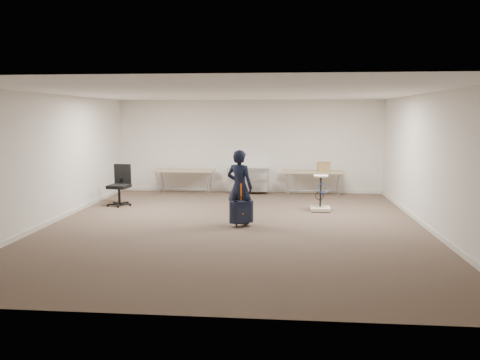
# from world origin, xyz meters

# --- Properties ---
(ground) EXTENTS (9.00, 9.00, 0.00)m
(ground) POSITION_xyz_m (0.00, 0.00, 0.00)
(ground) COLOR #4F3D30
(ground) RESTS_ON ground
(room_shell) EXTENTS (8.00, 9.00, 9.00)m
(room_shell) POSITION_xyz_m (0.00, 1.38, 0.05)
(room_shell) COLOR silver
(room_shell) RESTS_ON ground
(folding_table_left) EXTENTS (1.80, 0.75, 0.73)m
(folding_table_left) POSITION_xyz_m (-1.90, 3.95, 0.68)
(folding_table_left) COLOR tan
(folding_table_left) RESTS_ON ground
(folding_table_right) EXTENTS (1.80, 0.75, 0.73)m
(folding_table_right) POSITION_xyz_m (1.90, 3.95, 0.68)
(folding_table_right) COLOR tan
(folding_table_right) RESTS_ON ground
(wire_shelf) EXTENTS (1.22, 0.47, 0.80)m
(wire_shelf) POSITION_xyz_m (0.00, 4.20, 0.44)
(wire_shelf) COLOR silver
(wire_shelf) RESTS_ON ground
(person) EXTENTS (0.69, 0.58, 1.62)m
(person) POSITION_xyz_m (0.08, 0.26, 0.81)
(person) COLOR black
(person) RESTS_ON ground
(suitcase) EXTENTS (0.39, 0.31, 0.92)m
(suitcase) POSITION_xyz_m (0.14, 0.00, 0.31)
(suitcase) COLOR #161B31
(suitcase) RESTS_ON ground
(office_chair) EXTENTS (0.65, 0.65, 1.07)m
(office_chair) POSITION_xyz_m (-3.22, 2.06, 0.32)
(office_chair) COLOR black
(office_chair) RESTS_ON ground
(equipment_cart) EXTENTS (0.50, 0.50, 0.89)m
(equipment_cart) POSITION_xyz_m (1.95, 1.79, 0.23)
(equipment_cart) COLOR beige
(equipment_cart) RESTS_ON ground
(cardboard_box) EXTENTS (0.36, 0.28, 0.27)m
(cardboard_box) POSITION_xyz_m (2.20, 3.92, 0.86)
(cardboard_box) COLOR olive
(cardboard_box) RESTS_ON folding_table_right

